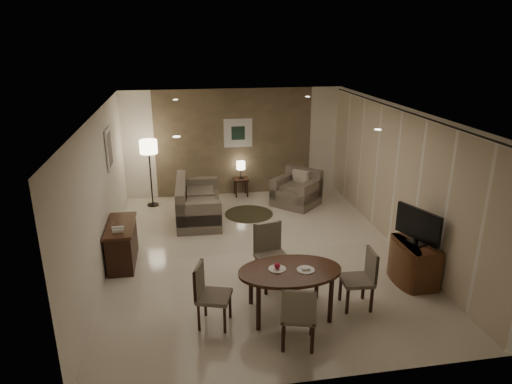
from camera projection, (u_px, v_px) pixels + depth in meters
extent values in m
cube|color=beige|center=(258.00, 252.00, 8.75)|extent=(5.50, 7.00, 0.00)
cube|color=white|center=(258.00, 111.00, 7.86)|extent=(5.50, 7.00, 0.00)
cube|color=#7F6A4F|center=(234.00, 142.00, 11.56)|extent=(5.50, 0.00, 2.70)
cube|color=white|center=(101.00, 194.00, 7.87)|extent=(0.00, 7.00, 2.70)
cube|color=white|center=(399.00, 178.00, 8.74)|extent=(0.00, 7.00, 2.70)
cube|color=#7F6A4F|center=(234.00, 143.00, 11.55)|extent=(3.96, 0.03, 2.70)
cylinder|color=black|center=(403.00, 110.00, 8.31)|extent=(0.03, 6.80, 0.03)
cube|color=silver|center=(238.00, 133.00, 11.46)|extent=(0.72, 0.03, 0.72)
cube|color=#1B3125|center=(238.00, 133.00, 11.44)|extent=(0.34, 0.01, 0.34)
cube|color=silver|center=(109.00, 149.00, 8.82)|extent=(0.03, 0.60, 0.80)
cube|color=gray|center=(110.00, 149.00, 8.83)|extent=(0.01, 0.46, 0.64)
cylinder|color=white|center=(177.00, 137.00, 5.97)|extent=(0.10, 0.10, 0.01)
cylinder|color=white|center=(378.00, 130.00, 6.41)|extent=(0.10, 0.10, 0.01)
cylinder|color=white|center=(175.00, 100.00, 9.32)|extent=(0.10, 0.10, 0.01)
cylinder|color=white|center=(308.00, 97.00, 9.76)|extent=(0.10, 0.10, 0.01)
cylinder|color=white|center=(277.00, 269.00, 6.63)|extent=(0.26, 0.26, 0.02)
cylinder|color=white|center=(306.00, 270.00, 6.60)|extent=(0.26, 0.26, 0.02)
sphere|color=red|center=(277.00, 266.00, 6.62)|extent=(0.09, 0.09, 0.09)
cube|color=white|center=(306.00, 269.00, 6.60)|extent=(0.12, 0.08, 0.03)
cylinder|color=#3E3A22|center=(249.00, 214.00, 10.58)|extent=(1.11, 1.11, 0.01)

